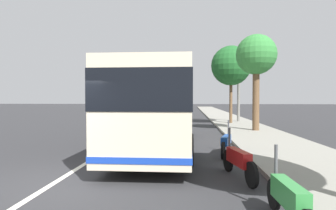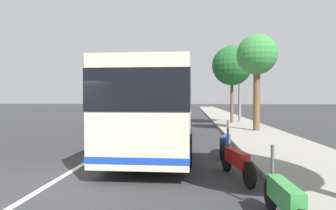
# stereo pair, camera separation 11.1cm
# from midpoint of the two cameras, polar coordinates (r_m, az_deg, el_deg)

# --- Properties ---
(ground_plane) EXTENTS (220.00, 220.00, 0.00)m
(ground_plane) POSITION_cam_midpoint_polar(r_m,az_deg,el_deg) (7.80, -22.08, -14.21)
(ground_plane) COLOR #2D2D30
(sidewalk_curb) EXTENTS (110.00, 3.60, 0.14)m
(sidewalk_curb) POSITION_cam_midpoint_polar(r_m,az_deg,el_deg) (17.25, 16.89, -5.47)
(sidewalk_curb) COLOR gray
(sidewalk_curb) RESTS_ON ground
(lane_divider_line) EXTENTS (110.00, 0.16, 0.01)m
(lane_divider_line) POSITION_cam_midpoint_polar(r_m,az_deg,el_deg) (17.18, -6.98, -5.67)
(lane_divider_line) COLOR silver
(lane_divider_line) RESTS_ON ground
(coach_bus) EXTENTS (11.42, 2.64, 3.16)m
(coach_bus) POSITION_cam_midpoint_polar(r_m,az_deg,el_deg) (12.25, -1.48, 0.15)
(coach_bus) COLOR beige
(coach_bus) RESTS_ON ground
(motorcycle_nearest_curb) EXTENTS (2.04, 0.28, 1.23)m
(motorcycle_nearest_curb) POSITION_cam_midpoint_polar(r_m,az_deg,el_deg) (5.12, 22.76, -17.20)
(motorcycle_nearest_curb) COLOR black
(motorcycle_nearest_curb) RESTS_ON ground
(motorcycle_angled) EXTENTS (2.11, 0.55, 1.26)m
(motorcycle_angled) POSITION_cam_midpoint_polar(r_m,az_deg,el_deg) (7.59, 13.71, -10.92)
(motorcycle_angled) COLOR black
(motorcycle_angled) RESTS_ON ground
(motorcycle_by_tree) EXTENTS (2.08, 0.62, 1.25)m
(motorcycle_by_tree) POSITION_cam_midpoint_polar(r_m,az_deg,el_deg) (10.59, 11.46, -7.53)
(motorcycle_by_tree) COLOR black
(motorcycle_by_tree) RESTS_ON ground
(car_side_street) EXTENTS (4.31, 2.01, 1.54)m
(car_side_street) POSITION_cam_midpoint_polar(r_m,az_deg,el_deg) (49.59, -2.43, -0.32)
(car_side_street) COLOR red
(car_side_street) RESTS_ON ground
(car_far_distant) EXTENTS (4.67, 1.99, 1.45)m
(car_far_distant) POSITION_cam_midpoint_polar(r_m,az_deg,el_deg) (33.32, -4.66, -1.14)
(car_far_distant) COLOR gold
(car_far_distant) RESTS_ON ground
(roadside_tree_mid_block) EXTENTS (2.46, 2.46, 6.03)m
(roadside_tree_mid_block) POSITION_cam_midpoint_polar(r_m,az_deg,el_deg) (18.24, 17.33, 9.41)
(roadside_tree_mid_block) COLOR brown
(roadside_tree_mid_block) RESTS_ON ground
(roadside_tree_far_block) EXTENTS (3.19, 3.19, 6.35)m
(roadside_tree_far_block) POSITION_cam_midpoint_polar(r_m,az_deg,el_deg) (23.29, 12.56, 7.78)
(roadside_tree_far_block) COLOR brown
(roadside_tree_far_block) RESTS_ON ground
(utility_pole) EXTENTS (0.24, 0.24, 6.51)m
(utility_pole) POSITION_cam_midpoint_polar(r_m,az_deg,el_deg) (24.95, 14.04, 3.92)
(utility_pole) COLOR slate
(utility_pole) RESTS_ON ground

